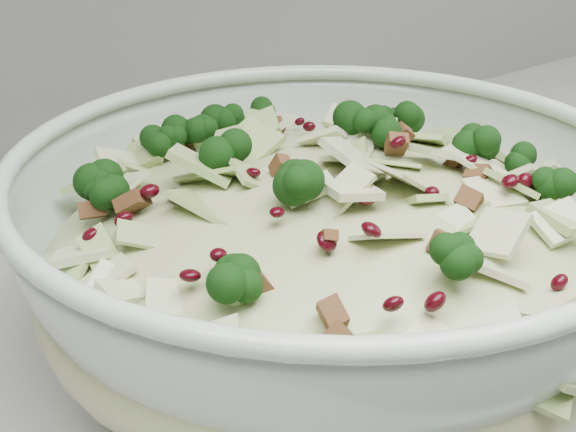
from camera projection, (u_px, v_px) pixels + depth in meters
name	position (u px, v px, depth m)	size (l,w,h in m)	color
mixing_bowl	(328.00, 264.00, 0.49)	(0.47, 0.47, 0.15)	#AFC0B0
salad	(329.00, 228.00, 0.48)	(0.38, 0.38, 0.15)	#A3B27A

